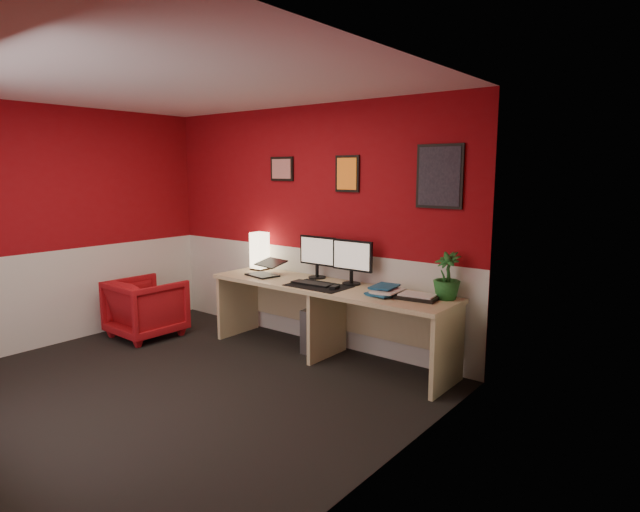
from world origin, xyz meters
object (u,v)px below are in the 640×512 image
Objects in this scene: laptop at (262,266)px; potted_plant at (447,276)px; desk at (327,322)px; monitor_left at (317,250)px; monitor_right at (352,255)px; zen_tray at (418,297)px; shoji_lamp at (260,252)px; pc_tower at (320,329)px; armchair at (146,308)px.

potted_plant is (1.97, 0.25, 0.10)m from laptop.
monitor_left is (-0.30, 0.21, 0.66)m from desk.
zen_tray is (0.79, -0.13, -0.28)m from monitor_right.
shoji_lamp is at bearing -179.76° from potted_plant.
monitor_right is (0.16, 0.18, 0.66)m from desk.
monitor_left is at bearing 179.29° from potted_plant.
monitor_left reaches higher than shoji_lamp.
potted_plant is 1.52m from pc_tower.
desk is 1.25m from shoji_lamp.
shoji_lamp reaches higher than laptop.
desk is 1.30m from potted_plant.
potted_plant is at bearing 0.95° from monitor_right.
monitor_left is 1.41× the size of potted_plant.
armchair is (-1.18, -0.64, -0.52)m from laptop.
pc_tower is (-0.35, -0.04, -0.80)m from monitor_right.
shoji_lamp is at bearing 170.49° from desk.
potted_plant is at bearing -3.58° from pc_tower.
monitor_left is at bearing 144.61° from desk.
laptop is 0.62m from monitor_left.
pc_tower is at bearing 145.59° from desk.
monitor_right is at bearing -4.29° from monitor_left.
shoji_lamp reaches higher than desk.
monitor_right reaches higher than armchair.
potted_plant reaches higher than pc_tower.
shoji_lamp is 1.26m from monitor_right.
shoji_lamp reaches higher than pc_tower.
armchair is at bearing -161.22° from pc_tower.
monitor_left is at bearing 1.95° from shoji_lamp.
desk is at bearing 14.77° from laptop.
monitor_right is 0.85m from zen_tray.
shoji_lamp is at bearing -178.05° from monitor_left.
shoji_lamp is 0.81m from monitor_left.
armchair is (-1.70, -0.91, -0.70)m from monitor_left.
monitor_right is (0.98, 0.24, 0.18)m from laptop.
laptop is 0.57× the size of monitor_left.
armchair is at bearing -164.10° from potted_plant.
shoji_lamp is at bearing 176.20° from zen_tray.
monitor_right is 1.66× the size of zen_tray.
monitor_right is (1.26, -0.01, 0.09)m from shoji_lamp.
zen_tray is at bearing -9.26° from monitor_right.
desk reaches higher than armchair.
desk is at bearing -177.12° from zen_tray.
monitor_left is 1.29m from zen_tray.
desk is 4.48× the size of monitor_right.
laptop reaches higher than zen_tray.
armchair is at bearing -135.43° from shoji_lamp.
shoji_lamp is 0.69× the size of monitor_right.
potted_plant reaches higher than zen_tray.
shoji_lamp is (-1.10, 0.18, 0.56)m from desk.
shoji_lamp is 1.40m from armchair.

